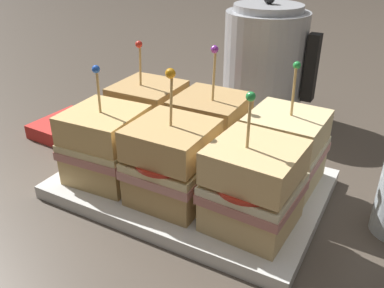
{
  "coord_description": "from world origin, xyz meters",
  "views": [
    {
      "loc": [
        0.23,
        -0.41,
        0.32
      ],
      "look_at": [
        0.0,
        0.0,
        0.07
      ],
      "focal_mm": 38.0,
      "sensor_mm": 36.0,
      "label": 1
    }
  ],
  "objects_px": {
    "sandwich_back_center": "(209,131)",
    "sandwich_front_left": "(106,145)",
    "sandwich_front_center": "(174,163)",
    "napkin_stack": "(71,128)",
    "kettle_steel": "(264,64)",
    "serving_platter": "(192,184)",
    "sandwich_front_right": "(253,187)",
    "sandwich_back_left": "(149,116)",
    "sandwich_back_right": "(284,149)"
  },
  "relations": [
    {
      "from": "sandwich_front_center",
      "to": "sandwich_front_right",
      "type": "distance_m",
      "value": 0.1
    },
    {
      "from": "sandwich_front_left",
      "to": "serving_platter",
      "type": "bearing_deg",
      "value": 25.66
    },
    {
      "from": "sandwich_back_center",
      "to": "sandwich_back_right",
      "type": "height_order",
      "value": "sandwich_back_center"
    },
    {
      "from": "sandwich_back_right",
      "to": "sandwich_front_center",
      "type": "bearing_deg",
      "value": -134.67
    },
    {
      "from": "sandwich_front_right",
      "to": "sandwich_back_left",
      "type": "height_order",
      "value": "sandwich_back_left"
    },
    {
      "from": "sandwich_front_center",
      "to": "kettle_steel",
      "type": "distance_m",
      "value": 0.34
    },
    {
      "from": "serving_platter",
      "to": "sandwich_front_left",
      "type": "distance_m",
      "value": 0.13
    },
    {
      "from": "sandwich_front_center",
      "to": "sandwich_back_center",
      "type": "relative_size",
      "value": 0.97
    },
    {
      "from": "sandwich_back_left",
      "to": "sandwich_front_right",
      "type": "bearing_deg",
      "value": -26.21
    },
    {
      "from": "sandwich_front_left",
      "to": "sandwich_back_center",
      "type": "relative_size",
      "value": 0.91
    },
    {
      "from": "sandwich_front_center",
      "to": "napkin_stack",
      "type": "xyz_separation_m",
      "value": [
        -0.27,
        0.1,
        -0.06
      ]
    },
    {
      "from": "sandwich_front_center",
      "to": "napkin_stack",
      "type": "distance_m",
      "value": 0.3
    },
    {
      "from": "sandwich_back_left",
      "to": "kettle_steel",
      "type": "xyz_separation_m",
      "value": [
        0.1,
        0.24,
        0.03
      ]
    },
    {
      "from": "sandwich_back_right",
      "to": "kettle_steel",
      "type": "bearing_deg",
      "value": 116.35
    },
    {
      "from": "sandwich_front_right",
      "to": "kettle_steel",
      "type": "relative_size",
      "value": 0.71
    },
    {
      "from": "sandwich_back_center",
      "to": "serving_platter",
      "type": "bearing_deg",
      "value": -87.69
    },
    {
      "from": "serving_platter",
      "to": "sandwich_back_left",
      "type": "height_order",
      "value": "sandwich_back_left"
    },
    {
      "from": "sandwich_front_left",
      "to": "sandwich_back_left",
      "type": "xyz_separation_m",
      "value": [
        -0.0,
        0.1,
        0.0
      ]
    },
    {
      "from": "sandwich_back_center",
      "to": "sandwich_front_center",
      "type": "bearing_deg",
      "value": -86.92
    },
    {
      "from": "sandwich_back_center",
      "to": "kettle_steel",
      "type": "relative_size",
      "value": 0.76
    },
    {
      "from": "sandwich_back_right",
      "to": "napkin_stack",
      "type": "xyz_separation_m",
      "value": [
        -0.38,
        -0.01,
        -0.05
      ]
    },
    {
      "from": "sandwich_front_left",
      "to": "sandwich_back_right",
      "type": "relative_size",
      "value": 0.95
    },
    {
      "from": "kettle_steel",
      "to": "napkin_stack",
      "type": "height_order",
      "value": "kettle_steel"
    },
    {
      "from": "sandwich_front_left",
      "to": "napkin_stack",
      "type": "distance_m",
      "value": 0.2
    },
    {
      "from": "kettle_steel",
      "to": "napkin_stack",
      "type": "distance_m",
      "value": 0.36
    },
    {
      "from": "sandwich_front_left",
      "to": "napkin_stack",
      "type": "xyz_separation_m",
      "value": [
        -0.17,
        0.1,
        -0.05
      ]
    },
    {
      "from": "sandwich_back_center",
      "to": "sandwich_front_left",
      "type": "bearing_deg",
      "value": -134.87
    },
    {
      "from": "sandwich_front_center",
      "to": "sandwich_back_left",
      "type": "distance_m",
      "value": 0.15
    },
    {
      "from": "sandwich_front_right",
      "to": "sandwich_back_left",
      "type": "bearing_deg",
      "value": 153.79
    },
    {
      "from": "sandwich_back_left",
      "to": "sandwich_back_right",
      "type": "height_order",
      "value": "same"
    },
    {
      "from": "sandwich_back_right",
      "to": "kettle_steel",
      "type": "relative_size",
      "value": 0.73
    },
    {
      "from": "sandwich_back_left",
      "to": "napkin_stack",
      "type": "distance_m",
      "value": 0.17
    },
    {
      "from": "sandwich_back_right",
      "to": "sandwich_front_right",
      "type": "bearing_deg",
      "value": -90.96
    },
    {
      "from": "sandwich_front_center",
      "to": "sandwich_back_center",
      "type": "bearing_deg",
      "value": 93.08
    },
    {
      "from": "sandwich_back_center",
      "to": "kettle_steel",
      "type": "height_order",
      "value": "kettle_steel"
    },
    {
      "from": "sandwich_back_right",
      "to": "napkin_stack",
      "type": "distance_m",
      "value": 0.38
    },
    {
      "from": "sandwich_front_left",
      "to": "sandwich_back_right",
      "type": "height_order",
      "value": "sandwich_back_right"
    },
    {
      "from": "sandwich_front_center",
      "to": "napkin_stack",
      "type": "bearing_deg",
      "value": 159.98
    },
    {
      "from": "sandwich_front_left",
      "to": "sandwich_back_left",
      "type": "relative_size",
      "value": 0.96
    },
    {
      "from": "sandwich_back_center",
      "to": "napkin_stack",
      "type": "bearing_deg",
      "value": -179.42
    },
    {
      "from": "serving_platter",
      "to": "sandwich_front_center",
      "type": "xyz_separation_m",
      "value": [
        0.0,
        -0.05,
        0.06
      ]
    },
    {
      "from": "serving_platter",
      "to": "sandwich_front_center",
      "type": "height_order",
      "value": "sandwich_front_center"
    },
    {
      "from": "sandwich_back_center",
      "to": "napkin_stack",
      "type": "height_order",
      "value": "sandwich_back_center"
    },
    {
      "from": "serving_platter",
      "to": "sandwich_front_left",
      "type": "xyz_separation_m",
      "value": [
        -0.1,
        -0.05,
        0.06
      ]
    },
    {
      "from": "sandwich_front_center",
      "to": "kettle_steel",
      "type": "bearing_deg",
      "value": 91.93
    },
    {
      "from": "sandwich_back_left",
      "to": "napkin_stack",
      "type": "height_order",
      "value": "sandwich_back_left"
    },
    {
      "from": "sandwich_front_right",
      "to": "napkin_stack",
      "type": "xyz_separation_m",
      "value": [
        -0.37,
        0.1,
        -0.06
      ]
    },
    {
      "from": "sandwich_front_center",
      "to": "sandwich_front_right",
      "type": "height_order",
      "value": "sandwich_front_center"
    },
    {
      "from": "sandwich_front_center",
      "to": "sandwich_front_left",
      "type": "bearing_deg",
      "value": 179.63
    },
    {
      "from": "sandwich_front_left",
      "to": "sandwich_back_right",
      "type": "xyz_separation_m",
      "value": [
        0.21,
        0.1,
        -0.0
      ]
    }
  ]
}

